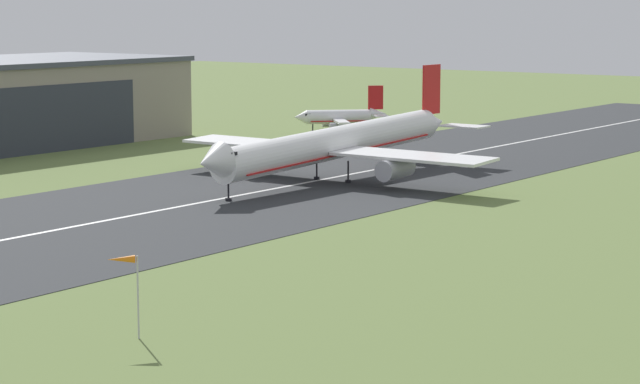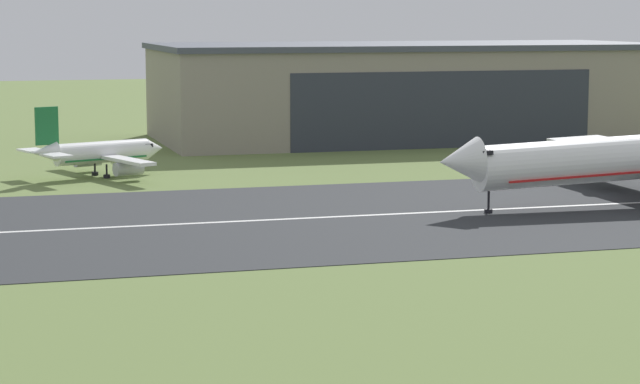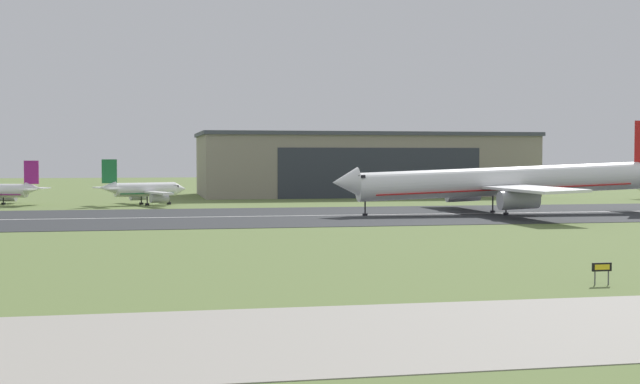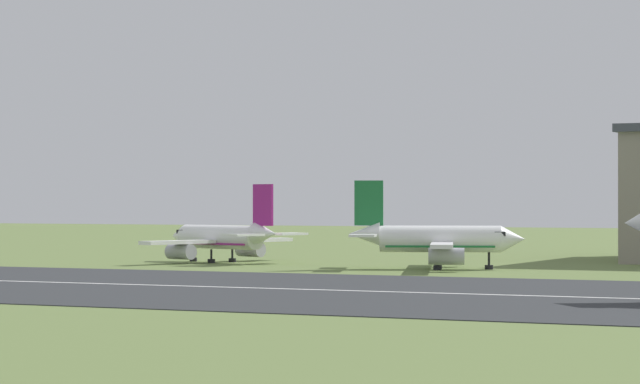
# 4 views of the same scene
# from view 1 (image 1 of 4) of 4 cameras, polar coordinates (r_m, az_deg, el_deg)

# --- Properties ---
(ground_plane) EXTENTS (666.22, 666.22, 0.00)m
(ground_plane) POSITION_cam_1_polar(r_m,az_deg,el_deg) (103.39, 9.49, -5.55)
(ground_plane) COLOR olive
(runway_strip) EXTENTS (426.22, 46.06, 0.06)m
(runway_strip) POSITION_cam_1_polar(r_m,az_deg,el_deg) (140.37, -12.98, -1.91)
(runway_strip) COLOR #2B2D30
(runway_strip) RESTS_ON ground_plane
(runway_centreline) EXTENTS (383.60, 0.70, 0.01)m
(runway_centreline) POSITION_cam_1_polar(r_m,az_deg,el_deg) (140.36, -12.98, -1.89)
(runway_centreline) COLOR silver
(runway_centreline) RESTS_ON runway_strip
(airplane_landing) EXTENTS (58.82, 50.49, 15.61)m
(airplane_landing) POSITION_cam_1_polar(r_m,az_deg,el_deg) (178.25, 0.72, 2.21)
(airplane_landing) COLOR white
(airplane_landing) RESTS_ON ground_plane
(airplane_parked_east) EXTENTS (17.90, 17.88, 9.22)m
(airplane_parked_east) POSITION_cam_1_polar(r_m,az_deg,el_deg) (246.42, 0.92, 3.44)
(airplane_parked_east) COLOR white
(airplane_parked_east) RESTS_ON ground_plane
(windsock_pole) EXTENTS (1.87, 1.93, 6.44)m
(windsock_pole) POSITION_cam_1_polar(r_m,az_deg,el_deg) (94.54, -8.97, -3.31)
(windsock_pole) COLOR #B7B7BC
(windsock_pole) RESTS_ON ground_plane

